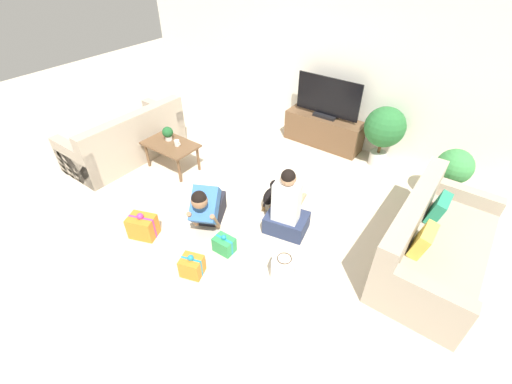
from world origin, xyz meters
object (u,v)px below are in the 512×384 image
(sofa_left, at_px, (127,141))
(gift_bag_a, at_px, (284,268))
(tabletop_plant, at_px, (168,133))
(person_kneeling, at_px, (207,206))
(sofa_right, at_px, (433,245))
(coffee_table, at_px, (171,147))
(gift_box_a, at_px, (143,226))
(dog, at_px, (272,193))
(person_sitting, at_px, (287,210))
(potted_plant_back_right, at_px, (384,129))
(tv, at_px, (328,100))
(mug, at_px, (177,143))
(gift_box_b, at_px, (192,266))
(potted_plant_corner_right, at_px, (452,173))
(gift_box_c, at_px, (224,244))
(tv_console, at_px, (323,131))

(sofa_left, bearing_deg, gift_bag_a, 80.09)
(tabletop_plant, bearing_deg, person_kneeling, -26.22)
(sofa_left, distance_m, sofa_right, 4.80)
(coffee_table, height_order, gift_box_a, coffee_table)
(gift_bag_a, bearing_deg, sofa_left, 170.09)
(tabletop_plant, bearing_deg, dog, 3.06)
(gift_box_a, bearing_deg, person_sitting, 38.86)
(potted_plant_back_right, relative_size, tabletop_plant, 4.44)
(tv, relative_size, mug, 9.48)
(tv, relative_size, gift_box_b, 3.86)
(sofa_left, distance_m, dog, 2.72)
(potted_plant_corner_right, relative_size, gift_bag_a, 2.57)
(gift_box_b, height_order, gift_box_c, gift_box_b)
(potted_plant_back_right, distance_m, person_kneeling, 3.03)
(person_sitting, bearing_deg, tabletop_plant, -17.23)
(tv, height_order, mug, tv)
(tv, height_order, dog, tv)
(sofa_left, height_order, gift_box_a, sofa_left)
(tabletop_plant, bearing_deg, tv_console, 50.69)
(tabletop_plant, bearing_deg, sofa_left, -161.10)
(dog, bearing_deg, gift_box_c, 78.45)
(sofa_right, xyz_separation_m, person_sitting, (-1.62, -0.52, 0.05))
(gift_box_b, bearing_deg, person_kneeling, 119.01)
(gift_box_b, xyz_separation_m, mug, (-1.65, 1.40, 0.38))
(potted_plant_corner_right, bearing_deg, coffee_table, -155.99)
(tv_console, height_order, gift_box_c, tv_console)
(sofa_left, bearing_deg, tv, 133.36)
(sofa_left, bearing_deg, sofa_right, 96.65)
(coffee_table, bearing_deg, gift_box_c, -25.80)
(coffee_table, bearing_deg, tv_console, 53.39)
(gift_box_a, bearing_deg, gift_box_b, -4.51)
(person_sitting, height_order, gift_box_a, person_sitting)
(dog, xyz_separation_m, mug, (-1.68, -0.14, 0.30))
(tv, bearing_deg, coffee_table, -126.61)
(tv, bearing_deg, gift_box_a, -102.16)
(dog, distance_m, gift_bag_a, 1.29)
(person_kneeling, bearing_deg, dog, 35.91)
(dog, height_order, gift_bag_a, gift_bag_a)
(tv, bearing_deg, sofa_right, -37.69)
(tv, xyz_separation_m, potted_plant_back_right, (1.04, -0.05, -0.20))
(gift_bag_a, height_order, mug, mug)
(person_sitting, distance_m, tabletop_plant, 2.39)
(person_sitting, distance_m, gift_bag_a, 0.79)
(potted_plant_corner_right, bearing_deg, gift_bag_a, -113.75)
(gift_box_b, bearing_deg, tv, 93.19)
(tabletop_plant, bearing_deg, potted_plant_back_right, 36.45)
(mug, bearing_deg, potted_plant_back_right, 39.59)
(gift_bag_a, bearing_deg, gift_box_c, -174.35)
(potted_plant_back_right, distance_m, person_sitting, 2.29)
(tv, xyz_separation_m, tabletop_plant, (-1.69, -2.07, -0.27))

